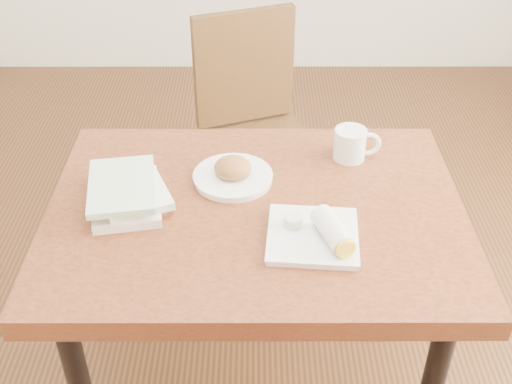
{
  "coord_description": "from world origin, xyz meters",
  "views": [
    {
      "loc": [
        -0.0,
        -1.37,
        1.8
      ],
      "look_at": [
        0.0,
        0.0,
        0.8
      ],
      "focal_mm": 45.0,
      "sensor_mm": 36.0,
      "label": 1
    }
  ],
  "objects_px": {
    "book_stack": "(127,192)",
    "chair_far": "(254,121)",
    "plate_burrito": "(319,234)",
    "plate_scone": "(233,174)",
    "coffee_mug": "(351,143)",
    "table": "(256,232)"
  },
  "relations": [
    {
      "from": "chair_far",
      "to": "book_stack",
      "type": "height_order",
      "value": "chair_far"
    },
    {
      "from": "plate_burrito",
      "to": "plate_scone",
      "type": "bearing_deg",
      "value": 129.6
    },
    {
      "from": "plate_scone",
      "to": "plate_burrito",
      "type": "xyz_separation_m",
      "value": [
        0.22,
        -0.27,
        0.0
      ]
    },
    {
      "from": "plate_scone",
      "to": "plate_burrito",
      "type": "relative_size",
      "value": 0.93
    },
    {
      "from": "plate_scone",
      "to": "book_stack",
      "type": "relative_size",
      "value": 0.75
    },
    {
      "from": "coffee_mug",
      "to": "book_stack",
      "type": "relative_size",
      "value": 0.47
    },
    {
      "from": "table",
      "to": "book_stack",
      "type": "height_order",
      "value": "book_stack"
    },
    {
      "from": "book_stack",
      "to": "chair_far",
      "type": "bearing_deg",
      "value": 66.75
    },
    {
      "from": "coffee_mug",
      "to": "chair_far",
      "type": "bearing_deg",
      "value": 116.8
    },
    {
      "from": "coffee_mug",
      "to": "table",
      "type": "bearing_deg",
      "value": -139.19
    },
    {
      "from": "table",
      "to": "plate_burrito",
      "type": "relative_size",
      "value": 4.57
    },
    {
      "from": "chair_far",
      "to": "plate_burrito",
      "type": "bearing_deg",
      "value": -80.36
    },
    {
      "from": "plate_burrito",
      "to": "chair_far",
      "type": "bearing_deg",
      "value": 99.64
    },
    {
      "from": "plate_scone",
      "to": "table",
      "type": "bearing_deg",
      "value": -62.54
    },
    {
      "from": "chair_far",
      "to": "plate_burrito",
      "type": "height_order",
      "value": "chair_far"
    },
    {
      "from": "plate_scone",
      "to": "chair_far",
      "type": "bearing_deg",
      "value": 85.17
    },
    {
      "from": "chair_far",
      "to": "book_stack",
      "type": "relative_size",
      "value": 3.15
    },
    {
      "from": "plate_burrito",
      "to": "book_stack",
      "type": "distance_m",
      "value": 0.53
    },
    {
      "from": "chair_far",
      "to": "coffee_mug",
      "type": "xyz_separation_m",
      "value": [
        0.29,
        -0.57,
        0.25
      ]
    },
    {
      "from": "plate_scone",
      "to": "coffee_mug",
      "type": "height_order",
      "value": "coffee_mug"
    },
    {
      "from": "coffee_mug",
      "to": "book_stack",
      "type": "xyz_separation_m",
      "value": [
        -0.63,
        -0.22,
        -0.02
      ]
    },
    {
      "from": "book_stack",
      "to": "table",
      "type": "bearing_deg",
      "value": -3.82
    }
  ]
}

